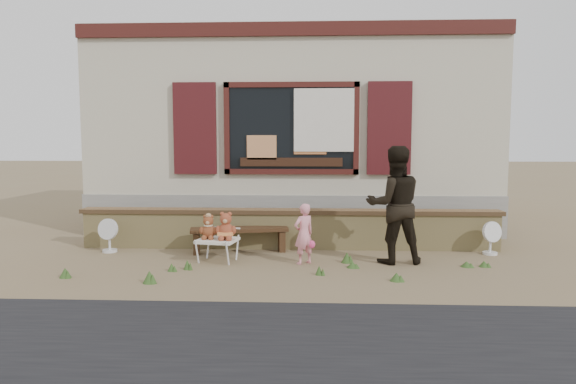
{
  "coord_description": "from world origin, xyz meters",
  "views": [
    {
      "loc": [
        0.37,
        -7.6,
        1.81
      ],
      "look_at": [
        0.0,
        0.6,
        1.0
      ],
      "focal_mm": 32.0,
      "sensor_mm": 36.0,
      "label": 1
    }
  ],
  "objects_px": {
    "teddy_bear_right": "(226,225)",
    "adult": "(394,205)",
    "folding_chair": "(217,241)",
    "teddy_bear_left": "(208,226)",
    "bench": "(239,234)",
    "child": "(304,234)"
  },
  "relations": [
    {
      "from": "folding_chair",
      "to": "child",
      "type": "height_order",
      "value": "child"
    },
    {
      "from": "folding_chair",
      "to": "adult",
      "type": "distance_m",
      "value": 2.71
    },
    {
      "from": "teddy_bear_right",
      "to": "adult",
      "type": "bearing_deg",
      "value": 12.27
    },
    {
      "from": "adult",
      "to": "folding_chair",
      "type": "bearing_deg",
      "value": -5.09
    },
    {
      "from": "folding_chair",
      "to": "teddy_bear_left",
      "type": "distance_m",
      "value": 0.26
    },
    {
      "from": "child",
      "to": "teddy_bear_right",
      "type": "bearing_deg",
      "value": -37.83
    },
    {
      "from": "teddy_bear_left",
      "to": "folding_chair",
      "type": "bearing_deg",
      "value": -0.0
    },
    {
      "from": "child",
      "to": "bench",
      "type": "bearing_deg",
      "value": -70.29
    },
    {
      "from": "adult",
      "to": "teddy_bear_right",
      "type": "bearing_deg",
      "value": -4.45
    },
    {
      "from": "teddy_bear_left",
      "to": "adult",
      "type": "height_order",
      "value": "adult"
    },
    {
      "from": "teddy_bear_right",
      "to": "folding_chair",
      "type": "bearing_deg",
      "value": -180.0
    },
    {
      "from": "bench",
      "to": "teddy_bear_left",
      "type": "bearing_deg",
      "value": -131.36
    },
    {
      "from": "bench",
      "to": "child",
      "type": "relative_size",
      "value": 1.8
    },
    {
      "from": "folding_chair",
      "to": "teddy_bear_left",
      "type": "height_order",
      "value": "teddy_bear_left"
    },
    {
      "from": "bench",
      "to": "child",
      "type": "height_order",
      "value": "child"
    },
    {
      "from": "adult",
      "to": "bench",
      "type": "bearing_deg",
      "value": -20.64
    },
    {
      "from": "bench",
      "to": "teddy_bear_left",
      "type": "height_order",
      "value": "teddy_bear_left"
    },
    {
      "from": "bench",
      "to": "teddy_bear_right",
      "type": "bearing_deg",
      "value": -109.39
    },
    {
      "from": "bench",
      "to": "teddy_bear_left",
      "type": "xyz_separation_m",
      "value": [
        -0.38,
        -0.65,
        0.24
      ]
    },
    {
      "from": "teddy_bear_left",
      "to": "child",
      "type": "bearing_deg",
      "value": 6.08
    },
    {
      "from": "teddy_bear_left",
      "to": "adult",
      "type": "bearing_deg",
      "value": 11.05
    },
    {
      "from": "teddy_bear_right",
      "to": "adult",
      "type": "height_order",
      "value": "adult"
    }
  ]
}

